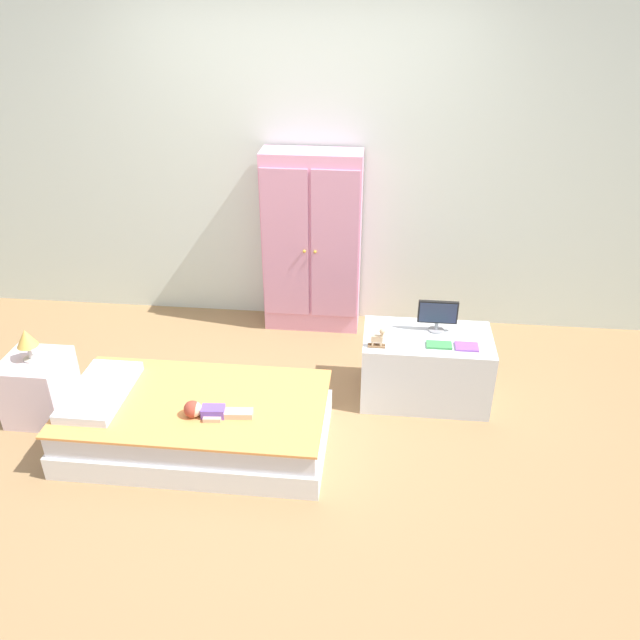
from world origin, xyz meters
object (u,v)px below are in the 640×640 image
rocking_horse_toy (378,338)px  book_green (439,345)px  book_purple (467,347)px  bed (197,422)px  tv_monitor (438,314)px  tv_stand (425,367)px  table_lamp (26,340)px  doll (205,411)px  wardrobe (312,243)px  nightstand (39,388)px

rocking_horse_toy → book_green: (0.38, 0.05, -0.06)m
book_green → book_purple: book_green is taller
book_green → book_purple: bearing=0.0°
rocking_horse_toy → bed: bearing=-156.4°
tv_monitor → rocking_horse_toy: size_ratio=1.95×
tv_stand → book_green: size_ratio=5.23×
book_green → table_lamp: bearing=-172.0°
bed → book_green: size_ratio=9.84×
rocking_horse_toy → table_lamp: bearing=-171.8°
doll → bed: bearing=128.2°
doll → rocking_horse_toy: (0.95, 0.59, 0.19)m
doll → book_green: (1.33, 0.64, 0.13)m
wardrobe → tv_stand: (0.85, -0.90, -0.47)m
rocking_horse_toy → tv_stand: bearing=26.0°
nightstand → rocking_horse_toy: size_ratio=3.22×
tv_monitor → nightstand: bearing=-167.8°
tv_monitor → wardrobe: bearing=137.7°
bed → nightstand: bearing=171.6°
bed → book_purple: size_ratio=10.78×
tv_monitor → table_lamp: bearing=-167.8°
bed → rocking_horse_toy: bearing=23.6°
tv_monitor → doll: bearing=-148.0°
wardrobe → book_purple: size_ratio=9.72×
bed → rocking_horse_toy: (1.05, 0.46, 0.38)m
wardrobe → book_purple: 1.50m
bed → book_green: 1.55m
table_lamp → book_green: table_lamp is taller
doll → book_green: bearing=25.5°
bed → tv_stand: tv_stand is taller
table_lamp → tv_monitor: 2.54m
rocking_horse_toy → book_purple: 0.55m
nightstand → tv_monitor: tv_monitor is taller
bed → rocking_horse_toy: 1.21m
tv_stand → tv_monitor: 0.37m
bed → tv_stand: 1.50m
table_lamp → tv_stand: (2.43, 0.46, -0.33)m
wardrobe → tv_stand: size_ratio=1.70×
table_lamp → rocking_horse_toy: 2.14m
table_lamp → tv_monitor: tv_monitor is taller
table_lamp → wardrobe: wardrobe is taller
tv_monitor → book_green: (0.01, -0.19, -0.12)m
bed → tv_monitor: 1.65m
rocking_horse_toy → nightstand: bearing=-171.8°
tv_monitor → book_green: size_ratio=1.61×
nightstand → rocking_horse_toy: bearing=8.2°
tv_stand → book_purple: size_ratio=5.73×
doll → nightstand: nightstand is taller
tv_stand → rocking_horse_toy: 0.46m
doll → table_lamp: 1.22m
wardrobe → doll: bearing=-104.2°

